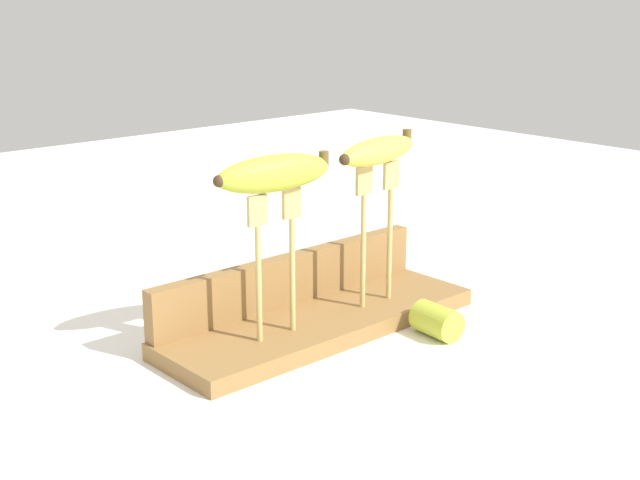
# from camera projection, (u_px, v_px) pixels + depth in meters

# --- Properties ---
(ground_plane) EXTENTS (3.00, 3.00, 0.00)m
(ground_plane) POSITION_uv_depth(u_px,v_px,m) (320.00, 330.00, 1.13)
(ground_plane) COLOR white
(wooden_board) EXTENTS (0.44, 0.14, 0.02)m
(wooden_board) POSITION_uv_depth(u_px,v_px,m) (320.00, 322.00, 1.13)
(wooden_board) COLOR olive
(wooden_board) RESTS_ON ground
(board_backstop) EXTENTS (0.43, 0.02, 0.07)m
(board_backstop) POSITION_uv_depth(u_px,v_px,m) (290.00, 279.00, 1.16)
(board_backstop) COLOR olive
(board_backstop) RESTS_ON wooden_board
(fork_stand_left) EXTENTS (0.08, 0.01, 0.18)m
(fork_stand_left) POSITION_uv_depth(u_px,v_px,m) (275.00, 251.00, 1.03)
(fork_stand_left) COLOR tan
(fork_stand_left) RESTS_ON wooden_board
(fork_stand_right) EXTENTS (0.08, 0.01, 0.19)m
(fork_stand_right) POSITION_uv_depth(u_px,v_px,m) (377.00, 221.00, 1.14)
(fork_stand_right) COLOR tan
(fork_stand_right) RESTS_ON wooden_board
(banana_raised_left) EXTENTS (0.16, 0.05, 0.04)m
(banana_raised_left) POSITION_uv_depth(u_px,v_px,m) (274.00, 173.00, 1.00)
(banana_raised_left) COLOR #B2C138
(banana_raised_left) RESTS_ON fork_stand_left
(banana_raised_right) EXTENTS (0.16, 0.07, 0.04)m
(banana_raised_right) POSITION_uv_depth(u_px,v_px,m) (378.00, 151.00, 1.11)
(banana_raised_right) COLOR #DBD147
(banana_raised_right) RESTS_ON fork_stand_right
(fork_fallen_near) EXTENTS (0.18, 0.10, 0.01)m
(fork_fallen_near) POSITION_uv_depth(u_px,v_px,m) (283.00, 269.00, 1.36)
(fork_fallen_near) COLOR tan
(fork_fallen_near) RESTS_ON ground
(banana_chunk_near) EXTENTS (0.05, 0.06, 0.04)m
(banana_chunk_near) POSITION_uv_depth(u_px,v_px,m) (436.00, 321.00, 1.11)
(banana_chunk_near) COLOR #B2C138
(banana_chunk_near) RESTS_ON ground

